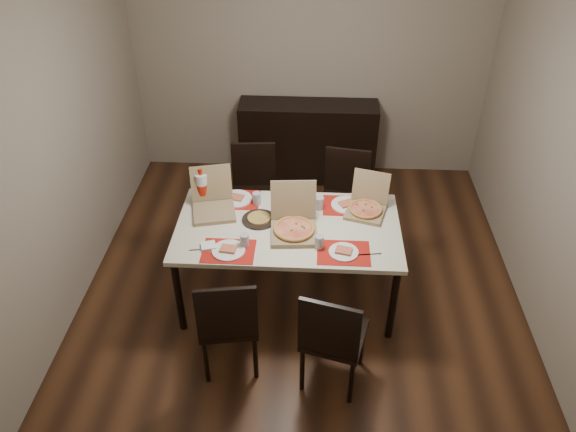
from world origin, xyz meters
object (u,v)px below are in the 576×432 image
object	(u,v)px
chair_far_left	(254,187)
soda_bottle	(202,188)
chair_far_right	(344,194)
pizza_box_center	(294,226)
sideboard	(308,142)
dip_bowl	(301,213)
chair_near_left	(228,320)
dining_table	(288,233)
chair_near_right	(332,336)

from	to	relation	value
chair_far_left	soda_bottle	world-z (taller)	soda_bottle
chair_far_right	pizza_box_center	xyz separation A→B (m)	(-0.44, -0.91, 0.30)
sideboard	dip_bowl	distance (m)	1.82
chair_near_left	dip_bowl	distance (m)	1.13
soda_bottle	chair_far_left	bearing A→B (deg)	58.46
sideboard	dining_table	size ratio (longest dim) A/B	0.83
chair_far_right	soda_bottle	size ratio (longest dim) A/B	2.90
dining_table	chair_near_right	size ratio (longest dim) A/B	1.94
dining_table	chair_near_left	xyz separation A→B (m)	(-0.38, -0.82, -0.17)
sideboard	chair_far_left	world-z (taller)	chair_far_left
chair_near_left	dip_bowl	world-z (taller)	chair_near_left
chair_far_left	pizza_box_center	bearing A→B (deg)	-66.43
chair_near_left	chair_far_right	xyz separation A→B (m)	(0.87, 1.67, 0.00)
chair_far_left	dip_bowl	world-z (taller)	chair_far_left
chair_far_right	chair_near_right	bearing A→B (deg)	-94.16
chair_near_right	soda_bottle	xyz separation A→B (m)	(-1.10, 1.25, 0.37)
chair_near_left	dip_bowl	size ratio (longest dim) A/B	8.40
chair_near_left	chair_far_right	world-z (taller)	same
dining_table	chair_near_left	bearing A→B (deg)	-114.98
chair_near_right	chair_far_right	world-z (taller)	same
sideboard	dip_bowl	size ratio (longest dim) A/B	13.55
chair_near_right	dip_bowl	xyz separation A→B (m)	(-0.26, 1.10, 0.25)
chair_near_right	dip_bowl	distance (m)	1.16
chair_far_left	chair_near_right	bearing A→B (deg)	-68.29
sideboard	chair_near_left	distance (m)	2.83
sideboard	chair_far_right	world-z (taller)	chair_far_right
dining_table	dip_bowl	bearing A→B (deg)	60.11
pizza_box_center	sideboard	bearing A→B (deg)	88.19
dining_table	dip_bowl	size ratio (longest dim) A/B	16.26
chair_far_left	pizza_box_center	size ratio (longest dim) A/B	2.17
dip_bowl	soda_bottle	distance (m)	0.86
chair_near_right	chair_far_right	xyz separation A→B (m)	(0.13, 1.78, 0.00)
chair_near_right	dip_bowl	world-z (taller)	chair_near_right
chair_far_left	pizza_box_center	world-z (taller)	pizza_box_center
chair_far_left	chair_far_right	world-z (taller)	same
dining_table	chair_far_right	size ratio (longest dim) A/B	1.94
dining_table	chair_far_left	world-z (taller)	chair_far_left
sideboard	chair_far_right	size ratio (longest dim) A/B	1.61
sideboard	dining_table	world-z (taller)	sideboard
pizza_box_center	dip_bowl	world-z (taller)	pizza_box_center
chair_far_right	dining_table	bearing A→B (deg)	-119.91
dining_table	chair_far_right	bearing A→B (deg)	60.09
chair_far_right	soda_bottle	bearing A→B (deg)	-156.63
soda_bottle	chair_near_left	bearing A→B (deg)	-72.51
sideboard	chair_near_left	size ratio (longest dim) A/B	1.61
chair_near_left	chair_far_right	distance (m)	1.88
dining_table	chair_near_right	bearing A→B (deg)	-69.05
chair_far_left	dip_bowl	xyz separation A→B (m)	(0.47, -0.74, 0.25)
chair_far_right	pizza_box_center	bearing A→B (deg)	-115.53
pizza_box_center	soda_bottle	distance (m)	0.88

